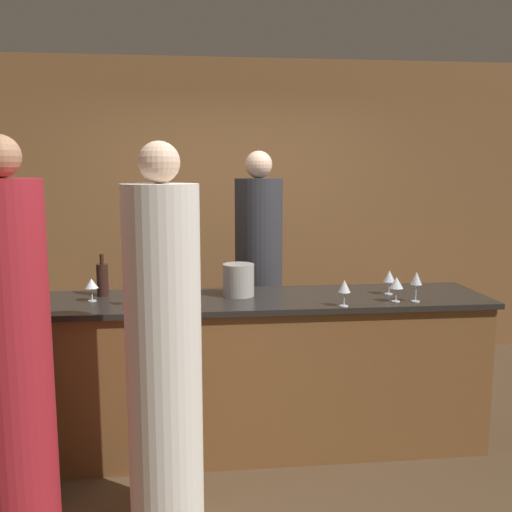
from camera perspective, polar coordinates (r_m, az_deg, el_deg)
The scene contains 16 objects.
ground_plane at distance 3.94m, azimuth -0.75°, elevation -18.39°, with size 14.00×14.00×0.00m, color #4C3823.
back_wall at distance 5.42m, azimuth -2.74°, elevation 4.53°, with size 8.00×0.06×2.80m.
bar_counter at distance 3.74m, azimuth -0.76°, elevation -11.59°, with size 3.04×0.67×0.99m.
bartender at distance 4.35m, azimuth 0.26°, elevation -3.21°, with size 0.36×0.36×1.93m.
guest_0 at distance 2.83m, azimuth -9.19°, elevation -9.97°, with size 0.36×0.36×1.92m.
guest_1 at distance 3.03m, azimuth -23.21°, elevation -9.06°, with size 0.37×0.37×1.95m.
wine_bottle_0 at distance 3.76m, azimuth -15.10°, elevation -2.26°, with size 0.07×0.07×0.27m.
ice_bucket at distance 3.64m, azimuth -1.76°, elevation -2.40°, with size 0.20×0.20×0.21m.
wine_glass_0 at distance 3.28m, azimuth -7.33°, elevation -3.24°, with size 0.06×0.06×0.17m.
wine_glass_1 at distance 3.57m, azimuth 13.86°, elevation -2.66°, with size 0.08×0.08×0.15m.
wine_glass_2 at distance 3.45m, azimuth -12.57°, elevation -2.70°, with size 0.06×0.06×0.18m.
wine_glass_3 at distance 3.39m, azimuth 8.82°, elevation -3.07°, with size 0.07×0.07×0.16m.
wine_glass_4 at distance 3.44m, azimuth -6.95°, elevation -2.81°, with size 0.07×0.07×0.17m.
wine_glass_5 at distance 3.77m, azimuth 13.20°, elevation -2.04°, with size 0.08×0.08×0.16m.
wine_glass_6 at distance 3.63m, azimuth -16.13°, elevation -2.70°, with size 0.08×0.08×0.14m.
wine_glass_7 at distance 3.60m, azimuth 15.74°, elevation -2.24°, with size 0.07×0.07×0.19m.
Camera 1 is at (-0.34, -3.49, 1.80)m, focal length 40.00 mm.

